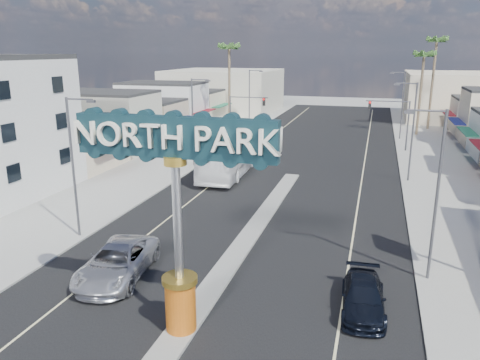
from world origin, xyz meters
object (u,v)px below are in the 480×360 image
Objects in this scene: traffic_signal_left at (244,110)px; palm_left_far at (229,52)px; streetlight_r_far at (402,102)px; car_parked_left at (231,162)px; city_bus at (231,154)px; streetlight_l_far at (250,98)px; palm_right_mid at (424,59)px; streetlight_l_mid at (194,118)px; streetlight_l_near at (75,161)px; gateway_sign at (176,201)px; traffic_signal_right at (392,115)px; suv_left at (117,262)px; suv_right at (363,297)px; palm_right_far at (436,45)px; streetlight_r_mid at (411,127)px; streetlight_r_near at (434,188)px.

traffic_signal_left is 10.14m from palm_left_far.
car_parked_left is (-16.70, -22.74, -4.18)m from streetlight_r_far.
city_bus is at bearing -68.56° from car_parked_left.
palm_right_mid is (23.43, 4.00, 5.54)m from streetlight_l_far.
traffic_signal_left is 0.44× the size of city_bus.
streetlight_l_mid reaches higher than traffic_signal_left.
streetlight_l_far is (0.00, 42.00, 0.00)m from streetlight_l_near.
gateway_sign is 13.19m from streetlight_l_near.
streetlight_l_near is at bearing -105.85° from city_bus.
suv_left is (-14.41, -38.31, -3.39)m from traffic_signal_right.
traffic_signal_right is 14.10m from palm_right_mid.
gateway_sign is at bearing -155.26° from suv_right.
streetlight_r_mid is at bearing -98.12° from palm_right_far.
city_bus is (3.15, -15.40, -2.39)m from traffic_signal_left.
streetlight_l_mid is 30.32m from streetlight_r_far.
streetlight_l_mid is 1.00× the size of streetlight_r_mid.
traffic_signal_left is at bearing -81.14° from streetlight_l_far.
streetlight_r_mid is 26.71m from palm_right_mid.
streetlight_r_far is 7.30m from palm_right_mid.
city_bus is at bearing 117.32° from suv_right.
suv_right is at bearing -96.36° from palm_right_mid.
traffic_signal_left reaches higher than city_bus.
gateway_sign is 1.02× the size of streetlight_r_near.
streetlight_l_mid reaches higher than traffic_signal_right.
palm_right_far is (25.43, 10.00, 7.32)m from streetlight_l_far.
streetlight_l_far is 1.00× the size of streetlight_r_mid.
palm_right_mid is (2.57, 26.00, 5.54)m from streetlight_r_mid.
streetlight_r_near is 1.41× the size of suv_left.
streetlight_l_far is 24.03m from city_bus.
gateway_sign is 1.43× the size of suv_left.
car_parked_left is at bearing -177.47° from streetlight_r_mid.
traffic_signal_left is at bearing 103.30° from car_parked_left.
car_parked_left is 0.38× the size of city_bus.
car_parked_left is at bearing 84.86° from suv_left.
palm_right_far is at bearing 81.88° from streetlight_r_mid.
traffic_signal_right is at bearing 83.95° from suv_right.
palm_left_far is (-23.43, -2.00, 6.43)m from streetlight_r_far.
streetlight_r_far is at bearing 82.87° from suv_right.
suv_right is at bearing -6.48° from suv_left.
palm_right_mid is at bearing 80.25° from suv_right.
traffic_signal_right is 39.26m from streetlight_l_near.
suv_right is at bearing -97.70° from palm_right_far.
traffic_signal_right is at bearing 42.82° from city_bus.
streetlight_r_mid is 24.63m from suv_right.
streetlight_l_far is 0.74× the size of palm_right_mid.
palm_right_mid is at bearing -108.43° from palm_right_far.
gateway_sign is at bearing -142.45° from streetlight_r_near.
streetlight_r_far reaches higher than car_parked_left.
palm_left_far is 49.74m from suv_right.
streetlight_l_mid and streetlight_r_mid have the same top height.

